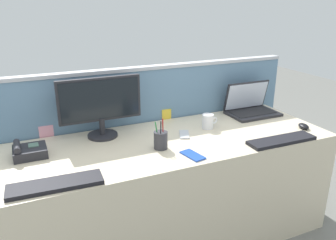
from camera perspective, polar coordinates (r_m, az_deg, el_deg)
name	(u,v)px	position (r m, az deg, el deg)	size (l,w,h in m)	color
ground_plane	(171,235)	(2.55, 0.48, -18.54)	(10.00, 10.00, 0.00)	slate
desk	(171,190)	(2.34, 0.51, -11.56)	(2.09, 0.75, 0.72)	beige
cubicle_divider	(148,140)	(2.59, -3.31, -3.32)	(2.29, 0.07, 1.13)	#6084A3
desktop_monitor	(100,104)	(2.21, -11.22, 2.70)	(0.53, 0.19, 0.39)	#232328
laptop	(250,106)	(2.73, 13.53, 2.28)	(0.38, 0.26, 0.24)	#232328
desk_phone	(29,151)	(2.10, -22.18, -4.83)	(0.18, 0.16, 0.09)	#232328
keyboard_main	(282,140)	(2.26, 18.40, -3.23)	(0.46, 0.12, 0.02)	black
keyboard_spare	(56,184)	(1.75, -18.22, -10.16)	(0.44, 0.13, 0.02)	black
computer_mouse_right_hand	(304,126)	(2.54, 21.65, -0.96)	(0.06, 0.10, 0.03)	black
pen_cup	(161,140)	(2.04, -1.23, -3.35)	(0.08, 0.08, 0.18)	#333338
cell_phone_silver_slab	(184,134)	(2.25, 2.71, -2.42)	(0.06, 0.14, 0.01)	#B7BAC1
cell_phone_blue_case	(193,155)	(1.97, 4.12, -5.87)	(0.07, 0.15, 0.01)	blue
coffee_mug	(208,121)	(2.37, 6.68, -0.22)	(0.12, 0.08, 0.10)	white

